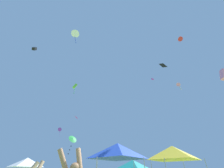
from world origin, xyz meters
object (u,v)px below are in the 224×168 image
kite_pink_box (224,75)px  canopy_tent_white (27,162)px  kite_pink_delta (179,85)px  kite_black_diamond (163,65)px  kite_magenta_box (152,79)px  kite_lime_box (75,86)px  kite_purple_delta (60,130)px  canopy_tent_teal (133,164)px  canopy_tent_blue (118,151)px  kite_white_delta (75,34)px  kite_magenta_diamond (77,117)px  kite_black_box (34,49)px  kite_red_delta (180,39)px  kite_green_delta (73,139)px  canopy_tent_yellow (173,153)px

kite_pink_box → canopy_tent_white: bearing=160.3°
canopy_tent_white → kite_pink_delta: 27.07m
canopy_tent_white → kite_black_diamond: size_ratio=1.92×
kite_magenta_box → kite_lime_box: (-19.52, -3.34, -5.40)m
kite_purple_delta → canopy_tent_teal: bearing=-48.4°
canopy_tent_blue → canopy_tent_teal: bearing=67.7°
kite_magenta_box → kite_pink_delta: 10.51m
kite_pink_delta → kite_white_delta: bearing=-160.7°
canopy_tent_blue → kite_magenta_box: kite_magenta_box is taller
canopy_tent_white → kite_magenta_diamond: bearing=79.5°
kite_lime_box → kite_pink_box: kite_lime_box is taller
kite_black_box → kite_lime_box: size_ratio=0.40×
kite_purple_delta → kite_black_diamond: (21.85, -7.24, 12.80)m
canopy_tent_teal → kite_black_box: (-14.80, 0.10, 16.12)m
canopy_tent_white → kite_black_box: size_ratio=2.80×
kite_magenta_diamond → kite_pink_box: size_ratio=0.55×
kite_red_delta → kite_magenta_box: bearing=91.5°
kite_green_delta → canopy_tent_yellow: bearing=-53.7°
canopy_tent_white → canopy_tent_blue: bearing=-38.2°
kite_pink_delta → kite_green_delta: 22.74m
canopy_tent_blue → kite_pink_box: size_ratio=2.56×
kite_lime_box → kite_red_delta: 23.06m
kite_magenta_box → kite_white_delta: 23.67m
canopy_tent_white → kite_pink_box: size_ratio=2.26×
kite_pink_delta → canopy_tent_teal: bearing=-154.8°
kite_red_delta → kite_pink_box: 12.74m
canopy_tent_teal → canopy_tent_white: bearing=170.8°
canopy_tent_blue → kite_magenta_diamond: kite_magenta_diamond is taller
canopy_tent_yellow → kite_green_delta: 18.97m
kite_pink_delta → kite_red_delta: (-1.19, -6.22, 5.93)m
kite_black_box → kite_pink_delta: 26.86m
canopy_tent_teal → kite_magenta_box: 26.53m
kite_red_delta → kite_black_diamond: bearing=93.1°
canopy_tent_white → kite_magenta_diamond: (2.42, 13.10, 9.82)m
kite_lime_box → canopy_tent_white: bearing=-104.0°
canopy_tent_teal → kite_white_delta: kite_white_delta is taller
kite_black_diamond → kite_green_delta: kite_black_diamond is taller
kite_green_delta → kite_pink_box: bearing=-42.2°
canopy_tent_blue → kite_lime_box: kite_lime_box is taller
canopy_tent_blue → kite_lime_box: bearing=115.5°
kite_black_box → kite_black_diamond: size_ratio=0.69×
canopy_tent_white → kite_white_delta: kite_white_delta is taller
canopy_tent_blue → kite_pink_box: (11.63, -0.12, 7.54)m
canopy_tent_white → kite_pink_delta: size_ratio=1.95×
canopy_tent_yellow → kite_lime_box: bearing=130.1°
kite_magenta_box → canopy_tent_teal: bearing=-126.7°
kite_lime_box → kite_magenta_diamond: 7.30m
kite_magenta_box → kite_red_delta: (0.36, -14.11, -0.84)m
canopy_tent_yellow → kite_black_diamond: bearing=55.1°
canopy_tent_teal → kite_white_delta: size_ratio=1.15×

